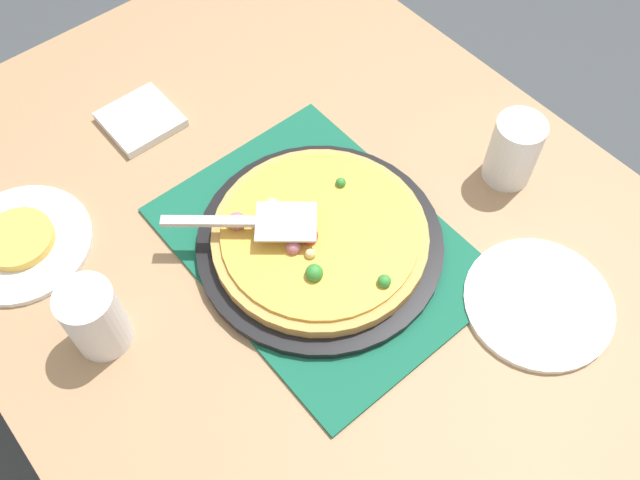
# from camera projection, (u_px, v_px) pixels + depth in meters

# --- Properties ---
(ground_plane) EXTENTS (8.00, 8.00, 0.00)m
(ground_plane) POSITION_uv_depth(u_px,v_px,m) (320.00, 409.00, 1.69)
(ground_plane) COLOR #3D4247
(dining_table) EXTENTS (1.40, 1.00, 0.75)m
(dining_table) POSITION_uv_depth(u_px,v_px,m) (320.00, 281.00, 1.16)
(dining_table) COLOR #9E7A56
(dining_table) RESTS_ON ground_plane
(placemat) EXTENTS (0.48, 0.36, 0.01)m
(placemat) POSITION_uv_depth(u_px,v_px,m) (320.00, 246.00, 1.06)
(placemat) COLOR #145B42
(placemat) RESTS_ON dining_table
(pizza_pan) EXTENTS (0.38, 0.38, 0.01)m
(pizza_pan) POSITION_uv_depth(u_px,v_px,m) (320.00, 242.00, 1.05)
(pizza_pan) COLOR black
(pizza_pan) RESTS_ON placemat
(pizza) EXTENTS (0.33, 0.33, 0.05)m
(pizza) POSITION_uv_depth(u_px,v_px,m) (319.00, 235.00, 1.04)
(pizza) COLOR tan
(pizza) RESTS_ON pizza_pan
(plate_near_left) EXTENTS (0.22, 0.22, 0.01)m
(plate_near_left) POSITION_uv_depth(u_px,v_px,m) (21.00, 243.00, 1.06)
(plate_near_left) COLOR white
(plate_near_left) RESTS_ON dining_table
(plate_side) EXTENTS (0.22, 0.22, 0.01)m
(plate_side) POSITION_uv_depth(u_px,v_px,m) (538.00, 303.00, 1.01)
(plate_side) COLOR white
(plate_side) RESTS_ON dining_table
(served_slice_left) EXTENTS (0.11, 0.11, 0.02)m
(served_slice_left) POSITION_uv_depth(u_px,v_px,m) (18.00, 239.00, 1.05)
(served_slice_left) COLOR #EAB747
(served_slice_left) RESTS_ON plate_near_left
(cup_near) EXTENTS (0.08, 0.08, 0.12)m
(cup_near) POSITION_uv_depth(u_px,v_px,m) (514.00, 150.00, 1.09)
(cup_near) COLOR white
(cup_near) RESTS_ON dining_table
(cup_far) EXTENTS (0.08, 0.08, 0.12)m
(cup_far) POSITION_uv_depth(u_px,v_px,m) (95.00, 318.00, 0.93)
(cup_far) COLOR white
(cup_far) RESTS_ON dining_table
(pizza_server) EXTENTS (0.18, 0.20, 0.01)m
(pizza_server) POSITION_uv_depth(u_px,v_px,m) (254.00, 221.00, 1.01)
(pizza_server) COLOR silver
(pizza_server) RESTS_ON pizza
(napkin_stack) EXTENTS (0.12, 0.12, 0.02)m
(napkin_stack) POSITION_uv_depth(u_px,v_px,m) (141.00, 119.00, 1.20)
(napkin_stack) COLOR white
(napkin_stack) RESTS_ON dining_table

